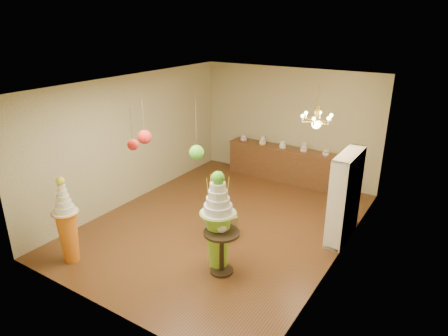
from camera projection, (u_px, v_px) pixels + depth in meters
The scene contains 17 objects.
floor at pixel (223, 223), 8.67m from camera, with size 6.50×6.50×0.00m, color #523016.
ceiling at pixel (223, 84), 7.61m from camera, with size 6.50×6.50×0.00m, color white.
wall_back at pixel (288, 124), 10.70m from camera, with size 5.00×0.04×3.00m, color tan.
wall_front at pixel (97, 223), 5.58m from camera, with size 5.00×0.04×3.00m, color tan.
wall_left at pixel (133, 139), 9.40m from camera, with size 0.04×6.50×3.00m, color tan.
wall_right at pixel (344, 184), 6.89m from camera, with size 0.04×6.50×3.00m, color tan.
pedestal_green at pixel (218, 228), 6.91m from camera, with size 0.63×0.63×1.83m.
pedestal_orange at pixel (68, 230), 7.12m from camera, with size 0.56×0.56×1.66m.
burlap_riser at pixel (221, 226), 8.07m from camera, with size 0.51×0.51×0.46m, color #846648.
sideboard at pixel (282, 163), 10.85m from camera, with size 3.04×0.54×1.16m.
shelving_unit at pixel (345, 197), 7.81m from camera, with size 0.33×1.20×1.80m.
round_table at pixel (222, 246), 6.85m from camera, with size 0.62×0.62×0.80m.
vase at pixel (222, 227), 6.71m from camera, with size 0.17×0.17×0.18m, color white.
pom_red_left at pixel (145, 137), 6.79m from camera, with size 0.24×0.24×0.84m.
pom_green_mid at pixel (197, 152), 6.90m from camera, with size 0.26×0.26×1.13m.
pom_red_right at pixel (133, 145), 5.85m from camera, with size 0.16×0.16×0.64m.
chandelier at pixel (316, 122), 7.72m from camera, with size 0.84×0.84×0.85m.
Camera 1 is at (4.15, -6.47, 4.20)m, focal length 32.00 mm.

